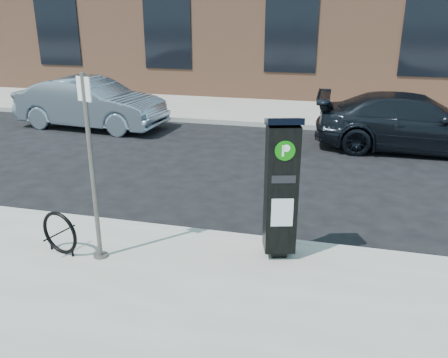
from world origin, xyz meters
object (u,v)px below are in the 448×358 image
(sign_pole, at_px, (92,171))
(bike_rack, at_px, (60,233))
(parking_kiosk, at_px, (281,187))
(car_dark, at_px, (414,123))
(car_silver, at_px, (91,103))

(sign_pole, relative_size, bike_rack, 3.98)
(parking_kiosk, distance_m, sign_pole, 2.70)
(bike_rack, height_order, car_dark, car_dark)
(car_silver, bearing_deg, sign_pole, -145.84)
(parking_kiosk, relative_size, car_dark, 0.42)
(parking_kiosk, bearing_deg, sign_pole, 179.45)
(car_dark, bearing_deg, sign_pole, 144.69)
(car_dark, bearing_deg, car_silver, 88.31)
(parking_kiosk, xyz_separation_m, car_silver, (-7.02, 7.08, -0.47))
(sign_pole, height_order, car_dark, sign_pole)
(parking_kiosk, bearing_deg, car_silver, 118.84)
(parking_kiosk, xyz_separation_m, sign_pole, (-2.60, -0.71, 0.26))
(bike_rack, relative_size, car_silver, 0.14)
(parking_kiosk, height_order, sign_pole, sign_pole)
(sign_pole, xyz_separation_m, car_silver, (-4.42, 7.80, -0.72))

